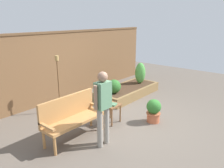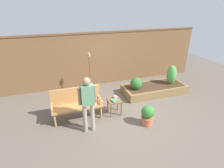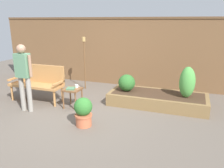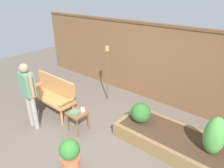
{
  "view_description": "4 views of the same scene",
  "coord_description": "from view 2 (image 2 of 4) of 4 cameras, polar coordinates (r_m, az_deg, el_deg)",
  "views": [
    {
      "loc": [
        -4.23,
        -3.09,
        2.52
      ],
      "look_at": [
        -0.16,
        0.31,
        0.96
      ],
      "focal_mm": 35.77,
      "sensor_mm": 36.0,
      "label": 1
    },
    {
      "loc": [
        -1.85,
        -4.24,
        3.2
      ],
      "look_at": [
        -0.22,
        0.7,
        0.8
      ],
      "focal_mm": 28.76,
      "sensor_mm": 36.0,
      "label": 2
    },
    {
      "loc": [
        2.38,
        -4.28,
        2.07
      ],
      "look_at": [
        0.58,
        0.64,
        0.57
      ],
      "focal_mm": 36.01,
      "sensor_mm": 36.0,
      "label": 3
    },
    {
      "loc": [
        2.68,
        -2.16,
        2.93
      ],
      "look_at": [
        0.0,
        1.08,
        0.95
      ],
      "focal_mm": 32.25,
      "sensor_mm": 36.0,
      "label": 4
    }
  ],
  "objects": [
    {
      "name": "tiki_torch",
      "position": [
        6.44,
        -7.17,
        5.5
      ],
      "size": [
        0.1,
        0.1,
        1.59
      ],
      "color": "brown",
      "rests_on": "ground_plane"
    },
    {
      "name": "side_table",
      "position": [
        5.5,
        0.79,
        -5.88
      ],
      "size": [
        0.4,
        0.4,
        0.48
      ],
      "color": "brown",
      "rests_on": "ground_plane"
    },
    {
      "name": "cup_on_table",
      "position": [
        5.54,
        1.05,
        -4.15
      ],
      "size": [
        0.12,
        0.08,
        0.08
      ],
      "color": "silver",
      "rests_on": "side_table"
    },
    {
      "name": "shrub_far_corner",
      "position": [
        7.19,
        18.42,
        2.81
      ],
      "size": [
        0.36,
        0.36,
        0.74
      ],
      "color": "brown",
      "rests_on": "raised_planter_bed"
    },
    {
      "name": "person_by_bench",
      "position": [
        4.56,
        -7.72,
        -5.25
      ],
      "size": [
        0.47,
        0.2,
        1.56
      ],
      "color": "gray",
      "rests_on": "ground_plane"
    },
    {
      "name": "book_on_table",
      "position": [
        5.4,
        0.87,
        -5.25
      ],
      "size": [
        0.24,
        0.24,
        0.04
      ],
      "primitive_type": "cube",
      "rotation": [
        0.0,
        0.0,
        0.31
      ],
      "color": "#4C7A56",
      "rests_on": "side_table"
    },
    {
      "name": "garden_bench",
      "position": [
        5.36,
        -11.22,
        -5.43
      ],
      "size": [
        1.44,
        0.48,
        0.94
      ],
      "color": "#B77F47",
      "rests_on": "ground_plane"
    },
    {
      "name": "shrub_near_bench",
      "position": [
        6.52,
        7.72,
        0.18
      ],
      "size": [
        0.43,
        0.43,
        0.43
      ],
      "color": "brown",
      "rests_on": "raised_planter_bed"
    },
    {
      "name": "raised_planter_bed",
      "position": [
        7.06,
        13.26,
        -1.55
      ],
      "size": [
        2.4,
        1.0,
        0.3
      ],
      "color": "olive",
      "rests_on": "ground_plane"
    },
    {
      "name": "potted_boxwood",
      "position": [
        5.18,
        11.24,
        -9.62
      ],
      "size": [
        0.37,
        0.37,
        0.6
      ],
      "color": "#C66642",
      "rests_on": "ground_plane"
    },
    {
      "name": "ground_plane",
      "position": [
        5.62,
        4.4,
        -10.02
      ],
      "size": [
        14.0,
        14.0,
        0.0
      ],
      "primitive_type": "plane",
      "color": "#60564C"
    },
    {
      "name": "fence_back",
      "position": [
        7.39,
        -3.09,
        8.12
      ],
      "size": [
        8.4,
        0.14,
        2.16
      ],
      "color": "brown",
      "rests_on": "ground_plane"
    }
  ]
}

